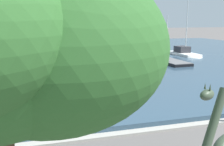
% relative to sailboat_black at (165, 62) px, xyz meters
% --- Properties ---
extents(harbor_water, '(79.60, 53.05, 0.37)m').
position_rel_sailboat_black_xyz_m(harbor_water, '(-11.01, 8.54, -0.18)').
color(harbor_water, '#334C60').
rests_on(harbor_water, ground).
extents(quay_edge_coping, '(79.60, 0.50, 0.12)m').
position_rel_sailboat_black_xyz_m(quay_edge_coping, '(-11.01, -18.23, -0.31)').
color(quay_edge_coping, '#ADA89E').
rests_on(quay_edge_coping, ground).
extents(sailboat_black, '(2.63, 8.10, 5.92)m').
position_rel_sailboat_black_xyz_m(sailboat_black, '(0.00, 0.00, 0.00)').
color(sailboat_black, black).
rests_on(sailboat_black, ground).
extents(sailboat_navy, '(2.91, 6.28, 9.12)m').
position_rel_sailboat_black_xyz_m(sailboat_navy, '(1.77, 26.05, 0.11)').
color(sailboat_navy, navy).
rests_on(sailboat_navy, ground).
extents(sailboat_white, '(2.48, 6.70, 8.59)m').
position_rel_sailboat_black_xyz_m(sailboat_white, '(5.51, 4.57, 0.16)').
color(sailboat_white, white).
rests_on(sailboat_white, ground).
extents(townhouse_end_terrace, '(7.78, 6.74, 10.09)m').
position_rel_sailboat_black_xyz_m(townhouse_end_terrace, '(-14.41, 40.30, 4.69)').
color(townhouse_end_terrace, '#8E5142').
rests_on(townhouse_end_terrace, ground).
extents(townhouse_narrow_midrow, '(6.12, 7.40, 9.22)m').
position_rel_sailboat_black_xyz_m(townhouse_narrow_midrow, '(-7.46, 40.07, 4.26)').
color(townhouse_narrow_midrow, '#C6B293').
rests_on(townhouse_narrow_midrow, ground).
extents(townhouse_tall_gabled, '(7.28, 6.80, 10.31)m').
position_rel_sailboat_black_xyz_m(townhouse_tall_gabled, '(1.84, 40.62, 4.80)').
color(townhouse_tall_gabled, '#8E5142').
rests_on(townhouse_tall_gabled, ground).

